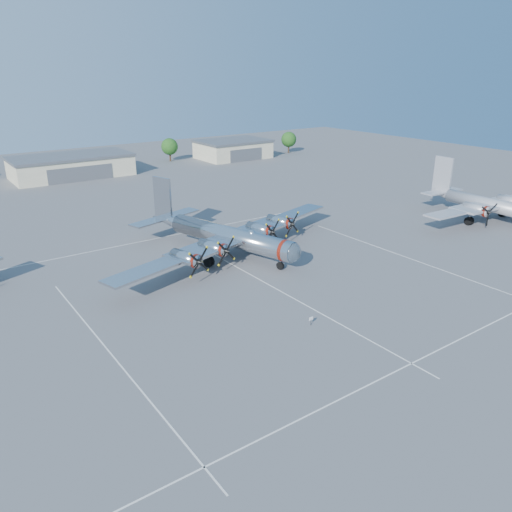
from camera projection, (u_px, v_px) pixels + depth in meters
ground at (269, 285)px, 62.73m from camera, size 260.00×260.00×0.00m
parking_lines at (277, 289)px, 61.40m from camera, size 60.00×50.08×0.01m
hangar_center at (72, 166)px, 124.20m from camera, size 28.60×14.60×5.40m
hangar_east at (233, 149)px, 150.29m from camera, size 20.60×14.60×5.40m
tree_east at (170, 147)px, 144.57m from camera, size 4.80×4.80×6.64m
tree_far_east at (289, 139)px, 159.13m from camera, size 4.80×4.80×6.64m
main_bomber_b29 at (224, 253)px, 73.42m from camera, size 50.15×40.77×9.64m
twin_engine_east at (479, 219)px, 90.12m from camera, size 32.41×24.08×9.92m
info_placard at (311, 319)px, 52.59m from camera, size 0.51×0.06×0.97m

